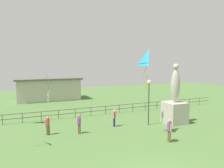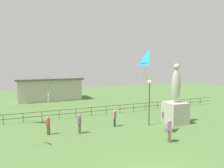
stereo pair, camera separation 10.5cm
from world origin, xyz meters
TOP-DOWN VIEW (x-y plane):
  - statue_monument at (7.32, 8.17)m, footprint 1.87×1.87m
  - lamppost at (4.72, 8.65)m, footprint 0.36×0.36m
  - person_0 at (3.73, 4.38)m, footprint 0.31×0.51m
  - person_1 at (-1.79, 8.80)m, footprint 0.31×0.49m
  - person_3 at (1.60, 9.44)m, footprint 0.42×0.36m
  - person_4 at (-4.16, 9.45)m, footprint 0.47×0.28m
  - kite_1 at (-4.41, 8.23)m, footprint 0.71×0.85m
  - kite_3 at (3.18, 6.41)m, footprint 1.25×0.99m
  - waterfront_railing at (-0.24, 14.00)m, footprint 36.02×0.06m
  - pavilion_building at (-2.04, 26.00)m, footprint 9.68×4.34m

SIDE VIEW (x-z plane):
  - waterfront_railing at x=-0.24m, z-range 0.16..1.11m
  - person_4 at x=-4.16m, z-range 0.00..1.78m
  - person_1 at x=-1.79m, z-range 0.00..1.80m
  - person_3 at x=1.60m, z-range 0.00..1.81m
  - person_0 at x=3.73m, z-range 0.13..1.81m
  - statue_monument at x=7.32m, z-range -1.15..4.50m
  - pavilion_building at x=-2.04m, z-range 0.03..3.42m
  - lamppost at x=4.72m, z-range 0.97..5.15m
  - kite_1 at x=-4.41m, z-range 3.44..5.65m
  - kite_3 at x=3.18m, z-range 4.43..7.45m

